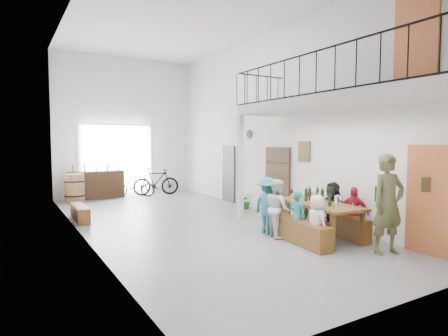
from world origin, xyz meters
TOP-DOWN VIEW (x-y plane):
  - floor at (0.00, 0.00)m, footprint 12.00×12.00m
  - room_walls at (0.00, 0.00)m, footprint 12.00×12.00m
  - gateway_portal at (-0.40, 5.94)m, footprint 2.80×0.08m
  - right_wall_decor at (2.70, -1.87)m, footprint 0.07×8.28m
  - balcony at (1.98, -3.13)m, footprint 1.52×5.62m
  - tasting_table at (1.82, -2.84)m, footprint 1.17×2.34m
  - bench_inner at (1.14, -2.85)m, footprint 0.59×2.20m
  - bench_wall at (2.41, -2.79)m, footprint 0.75×2.28m
  - tableware at (1.84, -2.91)m, footprint 0.57×1.82m
  - side_bench at (-2.50, 1.76)m, footprint 0.35×1.46m
  - oak_barrel at (-2.14, 5.06)m, footprint 0.69×0.69m
  - serving_counter at (-1.25, 5.65)m, footprint 2.03×0.77m
  - counter_bottles at (-1.25, 5.66)m, footprint 1.74×0.19m
  - guest_left_a at (1.13, -3.53)m, footprint 0.41×0.57m
  - guest_left_b at (1.11, -2.98)m, footprint 0.35×0.46m
  - guest_left_c at (1.06, -2.37)m, footprint 0.66×0.75m
  - guest_left_d at (1.04, -2.03)m, footprint 0.55×0.89m
  - guest_right_a at (2.46, -3.30)m, footprint 0.54×0.73m
  - guest_right_b at (2.34, -2.80)m, footprint 0.40×1.15m
  - guest_right_c at (2.34, -2.13)m, footprint 0.42×0.55m
  - host_standing at (2.10, -4.44)m, footprint 0.78×0.60m
  - potted_plant at (2.45, 0.96)m, footprint 0.54×0.51m
  - bicycle_near at (0.11, 5.37)m, footprint 1.68×1.18m
  - bicycle_far at (1.00, 5.36)m, footprint 1.90×0.87m

SIDE VIEW (x-z plane):
  - floor at x=0.00m, z-range 0.00..0.00m
  - side_bench at x=-2.50m, z-range 0.00..0.41m
  - potted_plant at x=2.45m, z-range 0.00..0.47m
  - bench_inner at x=1.14m, z-range 0.00..0.50m
  - bench_wall at x=2.41m, z-range 0.00..0.52m
  - bicycle_near at x=0.11m, z-range 0.00..0.84m
  - guest_right_c at x=2.34m, z-range 0.00..1.00m
  - oak_barrel at x=-2.14m, z-range 0.00..1.02m
  - serving_counter at x=-1.25m, z-range 0.00..1.05m
  - guest_left_a at x=1.13m, z-range 0.00..1.09m
  - bicycle_far at x=1.00m, z-range 0.00..1.10m
  - guest_left_b at x=1.11m, z-range 0.00..1.13m
  - guest_right_a at x=2.46m, z-range 0.00..1.15m
  - guest_right_b at x=2.34m, z-range 0.00..1.23m
  - guest_left_c at x=1.06m, z-range 0.00..1.32m
  - guest_left_d at x=1.04m, z-range 0.00..1.34m
  - tasting_table at x=1.82m, z-range 0.31..1.10m
  - tableware at x=1.84m, z-range 0.75..1.10m
  - host_standing at x=2.10m, z-range 0.00..1.93m
  - counter_bottles at x=-1.25m, z-range 1.05..1.33m
  - gateway_portal at x=-0.40m, z-range 0.00..2.80m
  - right_wall_decor at x=2.70m, z-range -0.80..4.28m
  - balcony at x=1.98m, z-range 0.97..4.96m
  - room_walls at x=0.00m, z-range -2.45..9.55m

